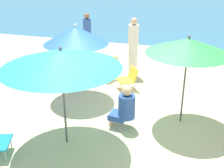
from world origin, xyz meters
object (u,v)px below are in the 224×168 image
at_px(beach_chair_b, 108,68).
at_px(person_a, 87,36).
at_px(umbrella_teal, 61,59).
at_px(umbrella_blue, 76,35).
at_px(person_c, 125,107).
at_px(beach_chair_c, 129,78).
at_px(umbrella_green, 188,46).
at_px(person_b, 133,47).

xyz_separation_m(beach_chair_b, person_a, (-1.21, 1.53, 0.46)).
xyz_separation_m(umbrella_teal, umbrella_blue, (-0.58, 2.00, -0.10)).
bearing_deg(person_a, person_c, 81.54).
bearing_deg(beach_chair_c, umbrella_teal, 44.90).
distance_m(umbrella_teal, umbrella_green, 2.51).
height_order(beach_chair_b, beach_chair_c, beach_chair_b).
bearing_deg(person_c, umbrella_green, -145.96).
distance_m(beach_chair_b, person_c, 2.73).
bearing_deg(umbrella_teal, person_a, 106.12).
height_order(umbrella_teal, person_c, umbrella_teal).
bearing_deg(person_b, beach_chair_c, -49.18).
bearing_deg(beach_chair_b, umbrella_blue, 3.08).
bearing_deg(beach_chair_c, umbrella_green, 103.77).
xyz_separation_m(umbrella_green, beach_chair_c, (-1.50, 1.36, -1.37)).
distance_m(umbrella_teal, beach_chair_c, 3.17).
bearing_deg(beach_chair_c, umbrella_blue, 1.40).
height_order(umbrella_green, beach_chair_b, umbrella_green).
xyz_separation_m(umbrella_green, person_a, (-3.46, 3.41, -0.88)).
distance_m(umbrella_green, umbrella_blue, 2.69).
distance_m(umbrella_teal, person_b, 3.94).
relative_size(umbrella_blue, person_c, 1.94).
relative_size(umbrella_teal, umbrella_green, 1.12).
height_order(umbrella_teal, person_a, umbrella_teal).
relative_size(umbrella_teal, beach_chair_c, 3.22).
bearing_deg(umbrella_green, person_b, 124.31).
distance_m(umbrella_green, person_a, 4.94).
distance_m(umbrella_green, person_b, 3.00).
bearing_deg(person_a, umbrella_blue, 67.40).
xyz_separation_m(beach_chair_b, beach_chair_c, (0.74, -0.52, -0.03)).
height_order(umbrella_green, person_a, umbrella_green).
bearing_deg(umbrella_teal, umbrella_green, 35.08).
relative_size(person_a, person_b, 0.92).
relative_size(beach_chair_b, person_a, 0.41).
xyz_separation_m(umbrella_blue, person_b, (1.01, 1.82, -0.72)).
bearing_deg(person_b, beach_chair_b, -107.21).
distance_m(beach_chair_b, person_a, 2.00).
distance_m(umbrella_blue, person_b, 2.20).
bearing_deg(umbrella_blue, person_a, 106.14).
relative_size(person_b, person_c, 1.80).
distance_m(person_a, person_b, 2.10).
xyz_separation_m(beach_chair_b, person_c, (1.13, -2.48, 0.13)).
xyz_separation_m(umbrella_green, umbrella_blue, (-2.63, 0.56, -0.10)).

